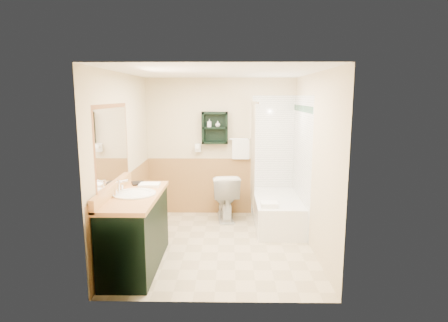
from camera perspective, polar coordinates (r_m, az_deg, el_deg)
floor at (r=5.46m, az=-0.85°, el=-12.65°), size 3.00×3.00×0.00m
back_wall at (r=6.62m, az=-0.49°, el=2.14°), size 2.60×0.04×2.40m
left_wall at (r=5.33m, az=-15.23°, el=-0.11°), size 0.04×3.00×2.40m
right_wall at (r=5.25m, az=13.68°, el=-0.18°), size 0.04×3.00×2.40m
ceiling at (r=5.05m, az=-0.92°, el=13.61°), size 2.60×3.00×0.04m
wainscot_left at (r=5.48m, az=-14.54°, el=-7.34°), size 2.98×2.98×1.00m
wainscot_back at (r=6.72m, az=-0.49°, el=-3.82°), size 2.58×2.58×1.00m
mirror_frame at (r=4.75m, az=-16.63°, el=2.30°), size 1.30×1.30×1.00m
mirror_glass at (r=4.74m, az=-16.57°, el=2.30°), size 1.20×1.20×0.90m
tile_right at (r=5.99m, az=11.68°, el=-0.34°), size 1.50×1.50×2.10m
tile_back at (r=6.65m, az=8.37°, el=0.77°), size 0.95×0.95×2.10m
tile_accent at (r=5.90m, az=11.87°, el=7.81°), size 1.50×1.50×0.10m
wall_shelf at (r=6.47m, az=-1.40°, el=5.08°), size 0.45×0.15×0.55m
hair_dryer at (r=6.55m, az=-4.01°, el=2.04°), size 0.10×0.24×0.18m
towel_bar at (r=6.53m, az=2.57°, el=3.36°), size 0.40×0.06×0.40m
curtain_rod at (r=5.80m, az=4.63°, el=8.95°), size 0.03×1.60×0.03m
shower_curtain at (r=6.05m, az=4.41°, el=0.90°), size 1.05×1.05×1.70m
vanity at (r=4.80m, az=-13.28°, el=-10.29°), size 0.59×1.45×0.92m
bathtub at (r=6.21m, az=8.01°, el=-7.57°), size 0.71×1.50×0.48m
toilet at (r=6.44m, az=0.15°, el=-5.42°), size 0.53×0.84×0.79m
counter_towel at (r=5.01m, az=-11.28°, el=-3.61°), size 0.26×0.20×0.04m
vanity_book at (r=5.16m, az=-13.92°, el=-2.30°), size 0.16×0.07×0.22m
tub_towel at (r=5.59m, az=6.90°, el=-6.62°), size 0.25×0.21×0.07m
soap_bottle_a at (r=6.47m, az=-2.24°, el=5.49°), size 0.08×0.15×0.06m
soap_bottle_b at (r=6.46m, az=-0.96°, el=5.56°), size 0.09×0.11×0.08m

